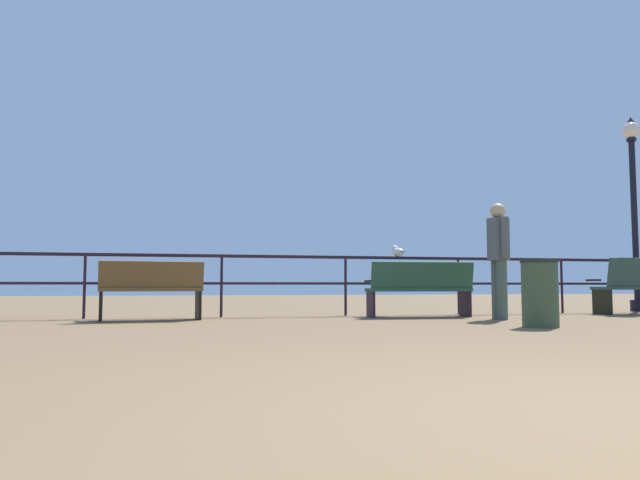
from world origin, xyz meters
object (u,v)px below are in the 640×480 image
person_at_railing (499,253)px  seagull_on_rail (398,251)px  trash_bin (540,293)px  bench_near_left (151,288)px  bench_near_right (420,286)px  lamppost_center (634,198)px  bench_far_right (638,284)px

person_at_railing → seagull_on_rail: bearing=119.0°
seagull_on_rail → trash_bin: 3.41m
bench_near_left → seagull_on_rail: bearing=10.6°
bench_near_right → bench_near_left: bearing=179.9°
person_at_railing → bench_near_left: bearing=169.3°
seagull_on_rail → person_at_railing: bearing=-61.0°
lamppost_center → trash_bin: lamppost_center is taller
bench_near_right → trash_bin: bench_near_right is taller
bench_near_left → bench_far_right: (8.19, -0.01, 0.05)m
bench_far_right → lamppost_center: bearing=49.5°
bench_near_right → seagull_on_rail: (-0.09, 0.76, 0.60)m
seagull_on_rail → trash_bin: bearing=-80.2°
bench_near_right → seagull_on_rail: 0.97m
bench_far_right → lamppost_center: lamppost_center is taller
lamppost_center → seagull_on_rail: 5.20m
bench_near_right → bench_far_right: bearing=-0.1°
bench_near_left → seagull_on_rail: seagull_on_rail is taller
bench_near_left → bench_near_right: bearing=-0.1°
bench_near_left → seagull_on_rail: (4.04, 0.76, 0.61)m
lamppost_center → bench_near_right: bearing=-168.0°
lamppost_center → trash_bin: size_ratio=4.72×
bench_near_left → person_at_railing: size_ratio=0.86×
lamppost_center → person_at_railing: 4.74m
bench_near_right → lamppost_center: lamppost_center is taller
lamppost_center → bench_far_right: bearing=-130.5°
bench_far_right → trash_bin: (-3.59, -2.52, -0.12)m
bench_near_right → lamppost_center: size_ratio=0.44×
bench_near_right → person_at_railing: (0.86, -0.94, 0.50)m
bench_far_right → seagull_on_rail: size_ratio=3.51×
lamppost_center → person_at_railing: bearing=-154.2°
lamppost_center → person_at_railing: lamppost_center is taller
trash_bin → person_at_railing: bearing=76.7°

